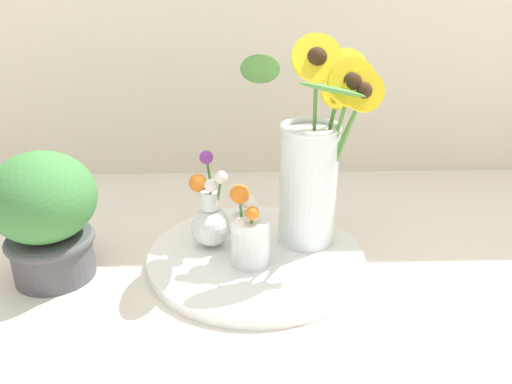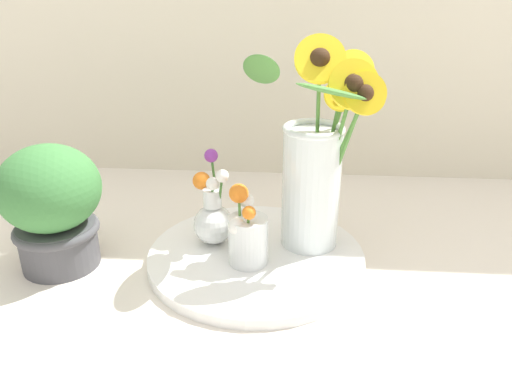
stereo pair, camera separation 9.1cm
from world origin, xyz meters
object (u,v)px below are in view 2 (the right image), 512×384
serving_tray (256,257)px  vase_bulb_right (213,215)px  vase_small_center (247,234)px  potted_plant (52,204)px  mason_jar_sunflowers (315,167)px

serving_tray → vase_bulb_right: vase_bulb_right is taller
vase_small_center → vase_bulb_right: vase_bulb_right is taller
vase_small_center → serving_tray: bearing=67.8°
vase_small_center → vase_bulb_right: size_ratio=0.82×
serving_tray → potted_plant: potted_plant is taller
serving_tray → potted_plant: (-0.38, -0.04, 0.12)m
serving_tray → potted_plant: bearing=-174.0°
serving_tray → potted_plant: size_ratio=1.74×
vase_small_center → potted_plant: (-0.37, -0.00, 0.05)m
serving_tray → potted_plant: 0.40m
serving_tray → mason_jar_sunflowers: (0.11, 0.04, 0.18)m
mason_jar_sunflowers → vase_small_center: mason_jar_sunflowers is taller
vase_small_center → potted_plant: size_ratio=0.62×
serving_tray → vase_bulb_right: 0.12m
vase_small_center → vase_bulb_right: bearing=136.2°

